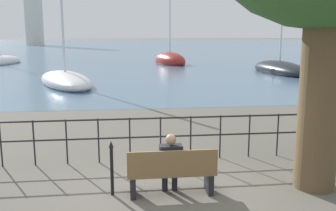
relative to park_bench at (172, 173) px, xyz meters
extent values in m
plane|color=#605B51|center=(0.00, 0.06, -0.43)|extent=(1000.00, 1000.00, 0.00)
cube|color=slate|center=(0.00, 158.36, -0.42)|extent=(600.00, 300.00, 0.01)
cylinder|color=brown|center=(2.80, 0.06, 1.47)|extent=(0.77, 0.77, 3.79)
cube|color=brown|center=(0.00, 0.06, 0.00)|extent=(1.62, 0.45, 0.05)
cube|color=brown|center=(0.00, -0.14, 0.25)|extent=(1.62, 0.04, 0.45)
cube|color=black|center=(-0.71, 0.06, -0.23)|extent=(0.10, 0.41, 0.40)
cube|color=black|center=(0.71, 0.06, -0.23)|extent=(0.10, 0.41, 0.40)
cylinder|color=black|center=(-0.10, 0.22, -0.20)|extent=(0.11, 0.11, 0.45)
cylinder|color=black|center=(0.08, 0.22, -0.20)|extent=(0.11, 0.11, 0.45)
cube|color=black|center=(-0.01, 0.13, 0.07)|extent=(0.35, 0.26, 0.14)
cube|color=black|center=(-0.01, 0.04, 0.28)|extent=(0.42, 0.24, 0.50)
sphere|color=#A87A5B|center=(-0.01, 0.04, 0.63)|extent=(0.19, 0.19, 0.19)
cylinder|color=black|center=(-3.59, 2.00, 0.10)|extent=(0.04, 0.04, 1.05)
cylinder|color=black|center=(-2.87, 2.00, 0.10)|extent=(0.04, 0.04, 1.05)
cylinder|color=black|center=(-2.15, 2.00, 0.10)|extent=(0.04, 0.04, 1.05)
cylinder|color=black|center=(-1.43, 2.00, 0.10)|extent=(0.04, 0.04, 1.05)
cylinder|color=black|center=(-0.72, 2.00, 0.10)|extent=(0.04, 0.04, 1.05)
cylinder|color=black|center=(0.00, 2.00, 0.10)|extent=(0.04, 0.04, 1.05)
cylinder|color=black|center=(0.72, 2.00, 0.10)|extent=(0.04, 0.04, 1.05)
cylinder|color=black|center=(1.43, 2.00, 0.10)|extent=(0.04, 0.04, 1.05)
cylinder|color=black|center=(2.15, 2.00, 0.10)|extent=(0.04, 0.04, 1.05)
cylinder|color=black|center=(2.87, 2.00, 0.10)|extent=(0.04, 0.04, 1.05)
cylinder|color=black|center=(3.59, 2.00, 0.10)|extent=(0.04, 0.04, 1.05)
cylinder|color=black|center=(4.30, 2.00, 0.10)|extent=(0.04, 0.04, 1.05)
cylinder|color=black|center=(0.00, 2.00, 0.59)|extent=(12.91, 0.04, 0.04)
cylinder|color=black|center=(0.00, 2.00, 0.15)|extent=(12.91, 0.04, 0.04)
cylinder|color=black|center=(-1.09, 0.15, 0.03)|extent=(0.06, 0.06, 0.91)
cone|color=black|center=(-1.09, 0.15, 0.55)|extent=(0.09, 0.09, 0.12)
ellipsoid|color=silver|center=(-4.30, 16.68, -0.20)|extent=(5.06, 8.33, 1.11)
cylinder|color=silver|center=(-4.30, 16.68, 3.33)|extent=(0.14, 0.14, 6.41)
ellipsoid|color=maroon|center=(4.10, 32.46, -0.07)|extent=(3.82, 6.48, 1.78)
cylinder|color=silver|center=(4.10, 32.46, 3.77)|extent=(0.14, 0.14, 6.61)
ellipsoid|color=black|center=(11.51, 21.92, -0.15)|extent=(2.76, 8.14, 1.38)
ellipsoid|color=maroon|center=(21.72, 34.45, -0.22)|extent=(4.87, 8.34, 1.02)
cylinder|color=silver|center=(21.72, 34.45, 5.45)|extent=(0.14, 0.14, 10.72)
ellipsoid|color=white|center=(-13.38, 34.29, -0.17)|extent=(3.69, 8.18, 1.27)
cylinder|color=silver|center=(-28.19, 118.42, 11.59)|extent=(5.54, 5.54, 24.04)
camera|label=1|loc=(-0.86, -6.43, 2.47)|focal=40.00mm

